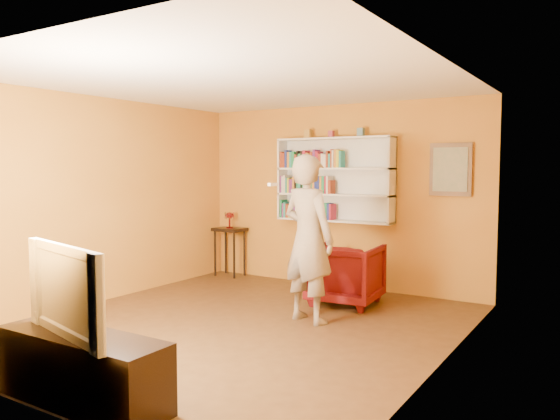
% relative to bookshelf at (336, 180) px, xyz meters
% --- Properties ---
extents(room_shell, '(5.30, 5.80, 2.88)m').
position_rel_bookshelf_xyz_m(room_shell, '(0.00, -2.41, -0.58)').
color(room_shell, '#452C16').
rests_on(room_shell, ground).
extents(bookshelf, '(1.80, 0.29, 1.23)m').
position_rel_bookshelf_xyz_m(bookshelf, '(0.00, 0.00, 0.00)').
color(bookshelf, silver).
rests_on(bookshelf, room_shell).
extents(books_row_lower, '(0.87, 0.18, 0.27)m').
position_rel_bookshelf_xyz_m(books_row_lower, '(-0.42, -0.11, -0.46)').
color(books_row_lower, '#1C804F').
rests_on(books_row_lower, bookshelf).
extents(books_row_middle, '(0.87, 0.19, 0.27)m').
position_rel_bookshelf_xyz_m(books_row_middle, '(-0.43, -0.11, -0.08)').
color(books_row_middle, '#652776').
rests_on(books_row_middle, bookshelf).
extents(books_row_upper, '(1.02, 0.19, 0.27)m').
position_rel_bookshelf_xyz_m(books_row_upper, '(-0.34, -0.11, 0.30)').
color(books_row_upper, maroon).
rests_on(books_row_upper, bookshelf).
extents(ornament_left, '(0.09, 0.09, 0.13)m').
position_rel_bookshelf_xyz_m(ornament_left, '(-0.44, -0.06, 0.68)').
color(ornament_left, '#AB8131').
rests_on(ornament_left, bookshelf).
extents(ornament_centre, '(0.07, 0.07, 0.10)m').
position_rel_bookshelf_xyz_m(ornament_centre, '(-0.05, -0.06, 0.67)').
color(ornament_centre, '#923047').
rests_on(ornament_centre, bookshelf).
extents(ornament_right, '(0.09, 0.09, 0.12)m').
position_rel_bookshelf_xyz_m(ornament_right, '(0.42, -0.06, 0.68)').
color(ornament_right, slate).
rests_on(ornament_right, bookshelf).
extents(framed_painting, '(0.55, 0.05, 0.70)m').
position_rel_bookshelf_xyz_m(framed_painting, '(1.65, 0.05, 0.16)').
color(framed_painting, '#523417').
rests_on(framed_painting, room_shell).
extents(console_table, '(0.48, 0.37, 0.79)m').
position_rel_bookshelf_xyz_m(console_table, '(-1.85, -0.16, -0.94)').
color(console_table, black).
rests_on(console_table, ground).
extents(ruby_lustre, '(0.16, 0.16, 0.26)m').
position_rel_bookshelf_xyz_m(ruby_lustre, '(-1.85, -0.16, -0.62)').
color(ruby_lustre, maroon).
rests_on(ruby_lustre, console_table).
extents(armchair, '(0.91, 0.93, 0.79)m').
position_rel_bookshelf_xyz_m(armchair, '(0.57, -0.85, -1.20)').
color(armchair, '#4A050B').
rests_on(armchair, ground).
extents(person, '(0.79, 0.61, 1.92)m').
position_rel_bookshelf_xyz_m(person, '(0.56, -1.83, -0.63)').
color(person, '#80705E').
rests_on(person, ground).
extents(game_remote, '(0.04, 0.15, 0.04)m').
position_rel_bookshelf_xyz_m(game_remote, '(0.32, -2.21, -0.01)').
color(game_remote, white).
rests_on(game_remote, person).
extents(tv_cabinet, '(1.49, 0.45, 0.53)m').
position_rel_bookshelf_xyz_m(tv_cabinet, '(0.21, -4.66, -1.33)').
color(tv_cabinet, black).
rests_on(tv_cabinet, ground).
extents(television, '(1.19, 0.44, 0.68)m').
position_rel_bookshelf_xyz_m(television, '(0.21, -4.66, -0.72)').
color(television, black).
rests_on(television, tv_cabinet).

